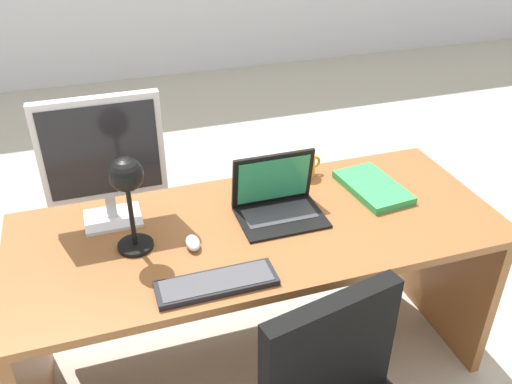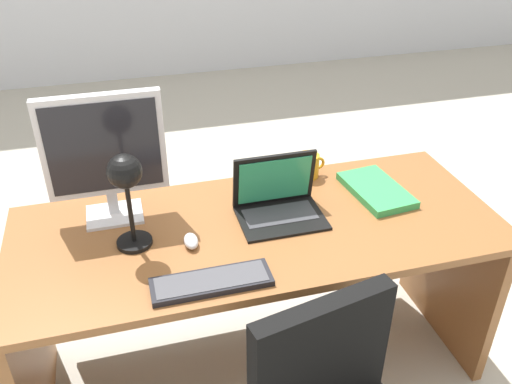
{
  "view_description": "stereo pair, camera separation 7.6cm",
  "coord_description": "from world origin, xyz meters",
  "px_view_note": "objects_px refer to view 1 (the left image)",
  "views": [
    {
      "loc": [
        -0.5,
        -1.51,
        1.85
      ],
      "look_at": [
        0.0,
        0.04,
        0.85
      ],
      "focal_mm": 38.31,
      "sensor_mm": 36.0,
      "label": 1
    },
    {
      "loc": [
        -0.43,
        -1.53,
        1.85
      ],
      "look_at": [
        0.0,
        0.04,
        0.85
      ],
      "focal_mm": 38.31,
      "sensor_mm": 36.0,
      "label": 2
    }
  ],
  "objects_px": {
    "desk_lamp": "(128,186)",
    "book": "(373,187)",
    "monitor": "(102,154)",
    "laptop": "(276,195)",
    "desk": "(255,265)",
    "mouse": "(193,243)",
    "coffee_mug": "(305,164)",
    "keyboard": "(217,283)"
  },
  "relations": [
    {
      "from": "desk",
      "to": "coffee_mug",
      "type": "bearing_deg",
      "value": 38.97
    },
    {
      "from": "laptop",
      "to": "desk_lamp",
      "type": "bearing_deg",
      "value": -170.48
    },
    {
      "from": "mouse",
      "to": "book",
      "type": "xyz_separation_m",
      "value": [
        0.75,
        0.14,
        -0.0
      ]
    },
    {
      "from": "laptop",
      "to": "desk_lamp",
      "type": "xyz_separation_m",
      "value": [
        -0.52,
        -0.09,
        0.19
      ]
    },
    {
      "from": "keyboard",
      "to": "coffee_mug",
      "type": "distance_m",
      "value": 0.76
    },
    {
      "from": "desk_lamp",
      "to": "monitor",
      "type": "bearing_deg",
      "value": 104.86
    },
    {
      "from": "monitor",
      "to": "mouse",
      "type": "xyz_separation_m",
      "value": [
        0.24,
        -0.25,
        -0.25
      ]
    },
    {
      "from": "desk_lamp",
      "to": "coffee_mug",
      "type": "distance_m",
      "value": 0.81
    },
    {
      "from": "monitor",
      "to": "mouse",
      "type": "distance_m",
      "value": 0.43
    },
    {
      "from": "laptop",
      "to": "book",
      "type": "relative_size",
      "value": 0.94
    },
    {
      "from": "monitor",
      "to": "laptop",
      "type": "xyz_separation_m",
      "value": [
        0.58,
        -0.13,
        -0.2
      ]
    },
    {
      "from": "monitor",
      "to": "desk_lamp",
      "type": "bearing_deg",
      "value": -75.14
    },
    {
      "from": "mouse",
      "to": "monitor",
      "type": "bearing_deg",
      "value": 134.06
    },
    {
      "from": "desk",
      "to": "laptop",
      "type": "bearing_deg",
      "value": 11.89
    },
    {
      "from": "desk",
      "to": "desk_lamp",
      "type": "bearing_deg",
      "value": -170.98
    },
    {
      "from": "book",
      "to": "coffee_mug",
      "type": "relative_size",
      "value": 2.83
    },
    {
      "from": "keyboard",
      "to": "mouse",
      "type": "relative_size",
      "value": 4.44
    },
    {
      "from": "laptop",
      "to": "desk_lamp",
      "type": "distance_m",
      "value": 0.56
    },
    {
      "from": "laptop",
      "to": "coffee_mug",
      "type": "xyz_separation_m",
      "value": [
        0.2,
        0.22,
        -0.02
      ]
    },
    {
      "from": "laptop",
      "to": "keyboard",
      "type": "relative_size",
      "value": 0.82
    },
    {
      "from": "laptop",
      "to": "book",
      "type": "bearing_deg",
      "value": 2.76
    },
    {
      "from": "monitor",
      "to": "desk_lamp",
      "type": "relative_size",
      "value": 1.33
    },
    {
      "from": "mouse",
      "to": "coffee_mug",
      "type": "distance_m",
      "value": 0.64
    },
    {
      "from": "desk",
      "to": "monitor",
      "type": "height_order",
      "value": "monitor"
    },
    {
      "from": "monitor",
      "to": "laptop",
      "type": "bearing_deg",
      "value": -12.2
    },
    {
      "from": "book",
      "to": "keyboard",
      "type": "bearing_deg",
      "value": -153.9
    },
    {
      "from": "desk_lamp",
      "to": "book",
      "type": "distance_m",
      "value": 0.97
    },
    {
      "from": "monitor",
      "to": "book",
      "type": "relative_size",
      "value": 1.44
    },
    {
      "from": "desk",
      "to": "book",
      "type": "relative_size",
      "value": 5.3
    },
    {
      "from": "monitor",
      "to": "desk_lamp",
      "type": "distance_m",
      "value": 0.22
    },
    {
      "from": "laptop",
      "to": "desk_lamp",
      "type": "height_order",
      "value": "desk_lamp"
    },
    {
      "from": "laptop",
      "to": "desk",
      "type": "bearing_deg",
      "value": -168.11
    },
    {
      "from": "keyboard",
      "to": "desk_lamp",
      "type": "relative_size",
      "value": 1.05
    },
    {
      "from": "laptop",
      "to": "mouse",
      "type": "height_order",
      "value": "laptop"
    },
    {
      "from": "laptop",
      "to": "book",
      "type": "xyz_separation_m",
      "value": [
        0.41,
        0.02,
        -0.05
      ]
    },
    {
      "from": "desk",
      "to": "coffee_mug",
      "type": "distance_m",
      "value": 0.46
    },
    {
      "from": "keyboard",
      "to": "desk_lamp",
      "type": "height_order",
      "value": "desk_lamp"
    },
    {
      "from": "keyboard",
      "to": "coffee_mug",
      "type": "height_order",
      "value": "coffee_mug"
    },
    {
      "from": "mouse",
      "to": "desk",
      "type": "bearing_deg",
      "value": 22.46
    },
    {
      "from": "desk",
      "to": "keyboard",
      "type": "xyz_separation_m",
      "value": [
        -0.22,
        -0.32,
        0.23
      ]
    },
    {
      "from": "mouse",
      "to": "coffee_mug",
      "type": "bearing_deg",
      "value": 32.04
    },
    {
      "from": "mouse",
      "to": "book",
      "type": "height_order",
      "value": "mouse"
    }
  ]
}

